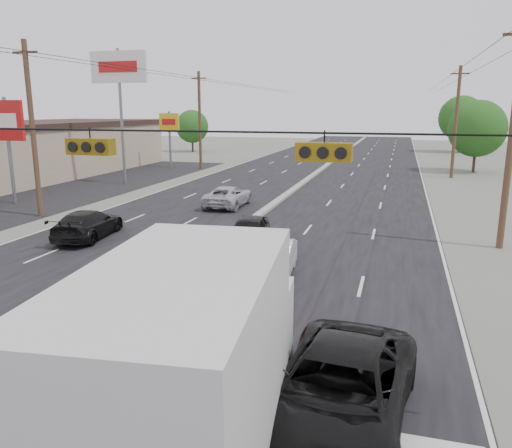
# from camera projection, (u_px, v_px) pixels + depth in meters

# --- Properties ---
(ground) EXTENTS (200.00, 200.00, 0.00)m
(ground) POSITION_uv_depth(u_px,v_px,m) (54.00, 368.00, 12.28)
(ground) COLOR #606356
(ground) RESTS_ON ground
(road_surface) EXTENTS (20.00, 160.00, 0.02)m
(road_surface) POSITION_uv_depth(u_px,v_px,m) (297.00, 188.00, 40.36)
(road_surface) COLOR black
(road_surface) RESTS_ON ground
(center_median) EXTENTS (0.50, 160.00, 0.20)m
(center_median) POSITION_uv_depth(u_px,v_px,m) (297.00, 187.00, 40.33)
(center_median) COLOR gray
(center_median) RESTS_ON ground
(parking_lot) EXTENTS (10.00, 42.00, 0.02)m
(parking_lot) POSITION_uv_depth(u_px,v_px,m) (79.00, 188.00, 40.28)
(parking_lot) COLOR black
(parking_lot) RESTS_ON ground
(utility_pole_left_b) EXTENTS (1.60, 0.30, 10.00)m
(utility_pole_left_b) POSITION_uv_depth(u_px,v_px,m) (33.00, 129.00, 28.55)
(utility_pole_left_b) COLOR #422D1E
(utility_pole_left_b) RESTS_ON ground
(utility_pole_left_c) EXTENTS (1.60, 0.30, 10.00)m
(utility_pole_left_c) POSITION_uv_depth(u_px,v_px,m) (200.00, 120.00, 51.95)
(utility_pole_left_c) COLOR #422D1E
(utility_pole_left_c) RESTS_ON ground
(utility_pole_right_b) EXTENTS (1.60, 0.30, 10.00)m
(utility_pole_right_b) POSITION_uv_depth(u_px,v_px,m) (512.00, 135.00, 21.78)
(utility_pole_right_b) COLOR #422D1E
(utility_pole_right_b) RESTS_ON ground
(utility_pole_right_c) EXTENTS (1.60, 0.30, 10.00)m
(utility_pole_right_c) POSITION_uv_depth(u_px,v_px,m) (456.00, 122.00, 45.18)
(utility_pole_right_c) COLOR #422D1E
(utility_pole_right_c) RESTS_ON ground
(traffic_signals) EXTENTS (25.00, 0.30, 0.54)m
(traffic_signals) POSITION_uv_depth(u_px,v_px,m) (86.00, 144.00, 10.66)
(traffic_signals) COLOR black
(traffic_signals) RESTS_ON ground
(pole_sign_mid) EXTENTS (2.60, 0.25, 7.00)m
(pole_sign_mid) POSITION_uv_depth(u_px,v_px,m) (7.00, 127.00, 32.57)
(pole_sign_mid) COLOR slate
(pole_sign_mid) RESTS_ON ground
(pole_sign_billboard) EXTENTS (5.00, 0.25, 11.00)m
(pole_sign_billboard) POSITION_uv_depth(u_px,v_px,m) (119.00, 76.00, 40.41)
(pole_sign_billboard) COLOR slate
(pole_sign_billboard) RESTS_ON ground
(pole_sign_far) EXTENTS (2.20, 0.25, 6.00)m
(pole_sign_far) POSITION_uv_depth(u_px,v_px,m) (169.00, 127.00, 53.05)
(pole_sign_far) COLOR slate
(pole_sign_far) RESTS_ON ground
(tree_left_far) EXTENTS (4.80, 4.80, 6.12)m
(tree_left_far) POSITION_uv_depth(u_px,v_px,m) (192.00, 126.00, 73.55)
(tree_left_far) COLOR #382619
(tree_left_far) RESTS_ON ground
(tree_right_mid) EXTENTS (5.60, 5.60, 7.14)m
(tree_right_mid) POSITION_uv_depth(u_px,v_px,m) (477.00, 129.00, 49.36)
(tree_right_mid) COLOR #382619
(tree_right_mid) RESTS_ON ground
(tree_right_far) EXTENTS (6.40, 6.40, 8.16)m
(tree_right_far) POSITION_uv_depth(u_px,v_px,m) (461.00, 118.00, 72.35)
(tree_right_far) COLOR #382619
(tree_right_far) RESTS_ON ground
(box_truck) EXTENTS (3.51, 8.00, 3.94)m
(box_truck) POSITION_uv_depth(u_px,v_px,m) (193.00, 365.00, 8.42)
(box_truck) COLOR black
(box_truck) RESTS_ON ground
(tan_sedan) EXTENTS (2.16, 5.09, 1.47)m
(tan_sedan) POSITION_uv_depth(u_px,v_px,m) (79.00, 367.00, 10.90)
(tan_sedan) COLOR brown
(tan_sedan) RESTS_ON ground
(red_sedan) EXTENTS (1.84, 4.40, 1.42)m
(red_sedan) POSITION_uv_depth(u_px,v_px,m) (227.00, 293.00, 15.32)
(red_sedan) COLOR #AA0A25
(red_sedan) RESTS_ON ground
(black_suv) EXTENTS (3.15, 5.93, 1.59)m
(black_suv) POSITION_uv_depth(u_px,v_px,m) (339.00, 393.00, 9.78)
(black_suv) COLOR black
(black_suv) RESTS_ON ground
(queue_car_a) EXTENTS (2.21, 4.36, 1.42)m
(queue_car_a) POSITION_uv_depth(u_px,v_px,m) (249.00, 232.00, 22.87)
(queue_car_a) COLOR black
(queue_car_a) RESTS_ON ground
(queue_car_b) EXTENTS (1.76, 4.11, 1.32)m
(queue_car_b) POSITION_uv_depth(u_px,v_px,m) (273.00, 260.00, 18.80)
(queue_car_b) COLOR silver
(queue_car_b) RESTS_ON ground
(oncoming_near) EXTENTS (2.58, 5.03, 1.40)m
(oncoming_near) POSITION_uv_depth(u_px,v_px,m) (88.00, 224.00, 24.49)
(oncoming_near) COLOR black
(oncoming_near) RESTS_ON ground
(oncoming_far) EXTENTS (2.27, 4.83, 1.34)m
(oncoming_far) POSITION_uv_depth(u_px,v_px,m) (228.00, 196.00, 32.51)
(oncoming_far) COLOR #B4B5BC
(oncoming_far) RESTS_ON ground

